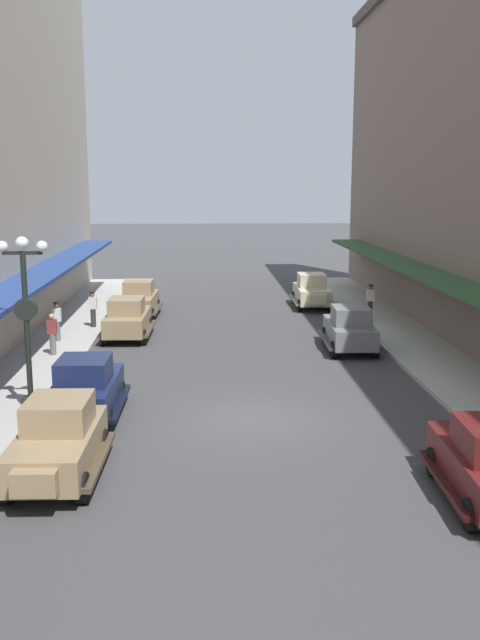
{
  "coord_description": "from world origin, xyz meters",
  "views": [
    {
      "loc": [
        -1.39,
        -19.81,
        6.8
      ],
      "look_at": [
        0.0,
        6.0,
        1.8
      ],
      "focal_mm": 40.14,
      "sensor_mm": 36.0,
      "label": 1
    }
  ],
  "objects_px": {
    "parked_car_6": "(127,317)",
    "pedestrian_2": "(370,301)",
    "parked_car_4": "(58,439)",
    "pedestrian_1": "(93,309)",
    "parked_car_5": "(350,328)",
    "pedestrian_3": "(52,334)",
    "pedestrian_0": "(57,321)",
    "lamp_post_with_clock": "(26,318)",
    "parked_car_1": "(312,290)",
    "parked_car_3": "(139,298)",
    "parked_car_0": "(86,386)"
  },
  "relations": [
    {
      "from": "parked_car_6",
      "to": "pedestrian_2",
      "type": "bearing_deg",
      "value": 16.51
    },
    {
      "from": "parked_car_4",
      "to": "pedestrian_1",
      "type": "distance_m",
      "value": 17.13
    },
    {
      "from": "parked_car_1",
      "to": "parked_car_3",
      "type": "height_order",
      "value": "same"
    },
    {
      "from": "parked_car_5",
      "to": "pedestrian_1",
      "type": "height_order",
      "value": "parked_car_5"
    },
    {
      "from": "parked_car_5",
      "to": "parked_car_6",
      "type": "relative_size",
      "value": 1.0
    },
    {
      "from": "parked_car_0",
      "to": "parked_car_6",
      "type": "xyz_separation_m",
      "value": [
        0.12,
        10.81,
        0.0
      ]
    },
    {
      "from": "parked_car_0",
      "to": "pedestrian_3",
      "type": "xyz_separation_m",
      "value": [
        -2.43,
        7.27,
        0.05
      ]
    },
    {
      "from": "pedestrian_2",
      "to": "pedestrian_3",
      "type": "xyz_separation_m",
      "value": [
        -14.18,
        -6.99,
        -0.02
      ]
    },
    {
      "from": "parked_car_0",
      "to": "parked_car_6",
      "type": "relative_size",
      "value": 1.0
    },
    {
      "from": "parked_car_0",
      "to": "pedestrian_2",
      "type": "bearing_deg",
      "value": 50.52
    },
    {
      "from": "parked_car_5",
      "to": "pedestrian_3",
      "type": "relative_size",
      "value": 2.63
    },
    {
      "from": "parked_car_0",
      "to": "parked_car_1",
      "type": "height_order",
      "value": "same"
    },
    {
      "from": "parked_car_3",
      "to": "pedestrian_1",
      "type": "xyz_separation_m",
      "value": [
        -1.82,
        -3.31,
        0.07
      ]
    },
    {
      "from": "pedestrian_0",
      "to": "pedestrian_1",
      "type": "bearing_deg",
      "value": 69.82
    },
    {
      "from": "parked_car_0",
      "to": "lamp_post_with_clock",
      "type": "relative_size",
      "value": 0.83
    },
    {
      "from": "lamp_post_with_clock",
      "to": "pedestrian_1",
      "type": "xyz_separation_m",
      "value": [
        -0.07,
        12.74,
        -1.97
      ]
    },
    {
      "from": "parked_car_5",
      "to": "parked_car_0",
      "type": "bearing_deg",
      "value": -139.51
    },
    {
      "from": "parked_car_6",
      "to": "pedestrian_0",
      "type": "bearing_deg",
      "value": -160.35
    },
    {
      "from": "lamp_post_with_clock",
      "to": "pedestrian_1",
      "type": "relative_size",
      "value": 3.09
    },
    {
      "from": "parked_car_1",
      "to": "parked_car_4",
      "type": "xyz_separation_m",
      "value": [
        -9.43,
        -22.64,
        0.0
      ]
    },
    {
      "from": "lamp_post_with_clock",
      "to": "parked_car_1",
      "type": "bearing_deg",
      "value": 58.9
    },
    {
      "from": "parked_car_6",
      "to": "pedestrian_3",
      "type": "height_order",
      "value": "parked_car_6"
    },
    {
      "from": "parked_car_4",
      "to": "pedestrian_1",
      "type": "height_order",
      "value": "parked_car_4"
    },
    {
      "from": "parked_car_5",
      "to": "lamp_post_with_clock",
      "type": "bearing_deg",
      "value": -143.84
    },
    {
      "from": "parked_car_3",
      "to": "parked_car_4",
      "type": "bearing_deg",
      "value": -90.37
    },
    {
      "from": "parked_car_3",
      "to": "pedestrian_1",
      "type": "height_order",
      "value": "parked_car_3"
    },
    {
      "from": "pedestrian_2",
      "to": "pedestrian_3",
      "type": "height_order",
      "value": "pedestrian_2"
    },
    {
      "from": "lamp_post_with_clock",
      "to": "pedestrian_0",
      "type": "bearing_deg",
      "value": 96.68
    },
    {
      "from": "parked_car_4",
      "to": "parked_car_5",
      "type": "xyz_separation_m",
      "value": [
        9.41,
        12.38,
        0.0
      ]
    },
    {
      "from": "parked_car_1",
      "to": "pedestrian_2",
      "type": "relative_size",
      "value": 2.57
    },
    {
      "from": "parked_car_3",
      "to": "parked_car_6",
      "type": "relative_size",
      "value": 1.0
    },
    {
      "from": "parked_car_0",
      "to": "parked_car_4",
      "type": "xyz_separation_m",
      "value": [
        0.03,
        -4.32,
        0.0
      ]
    },
    {
      "from": "parked_car_4",
      "to": "parked_car_3",
      "type": "bearing_deg",
      "value": 89.63
    },
    {
      "from": "parked_car_1",
      "to": "parked_car_4",
      "type": "height_order",
      "value": "same"
    },
    {
      "from": "parked_car_1",
      "to": "pedestrian_0",
      "type": "height_order",
      "value": "parked_car_1"
    },
    {
      "from": "parked_car_3",
      "to": "lamp_post_with_clock",
      "type": "relative_size",
      "value": 0.84
    },
    {
      "from": "parked_car_3",
      "to": "pedestrian_0",
      "type": "height_order",
      "value": "parked_car_3"
    },
    {
      "from": "pedestrian_3",
      "to": "pedestrian_1",
      "type": "bearing_deg",
      "value": 82.02
    },
    {
      "from": "parked_car_6",
      "to": "lamp_post_with_clock",
      "type": "height_order",
      "value": "lamp_post_with_clock"
    },
    {
      "from": "parked_car_1",
      "to": "lamp_post_with_clock",
      "type": "bearing_deg",
      "value": -121.1
    },
    {
      "from": "pedestrian_1",
      "to": "lamp_post_with_clock",
      "type": "bearing_deg",
      "value": -89.7
    },
    {
      "from": "parked_car_4",
      "to": "parked_car_1",
      "type": "bearing_deg",
      "value": 67.39
    },
    {
      "from": "parked_car_1",
      "to": "parked_car_6",
      "type": "xyz_separation_m",
      "value": [
        -9.34,
        -7.5,
        0.0
      ]
    },
    {
      "from": "lamp_post_with_clock",
      "to": "pedestrian_0",
      "type": "xyz_separation_m",
      "value": [
        -1.15,
        9.8,
        -1.97
      ]
    },
    {
      "from": "pedestrian_0",
      "to": "pedestrian_3",
      "type": "xyz_separation_m",
      "value": [
        0.32,
        -2.52,
        -0.02
      ]
    },
    {
      "from": "parked_car_3",
      "to": "pedestrian_2",
      "type": "xyz_separation_m",
      "value": [
        11.59,
        -1.78,
        0.07
      ]
    },
    {
      "from": "parked_car_3",
      "to": "parked_car_4",
      "type": "xyz_separation_m",
      "value": [
        -0.13,
        -20.36,
        0.0
      ]
    },
    {
      "from": "parked_car_6",
      "to": "lamp_post_with_clock",
      "type": "xyz_separation_m",
      "value": [
        -1.72,
        -10.82,
        2.04
      ]
    },
    {
      "from": "parked_car_1",
      "to": "parked_car_6",
      "type": "height_order",
      "value": "same"
    },
    {
      "from": "parked_car_3",
      "to": "parked_car_4",
      "type": "height_order",
      "value": "same"
    }
  ]
}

